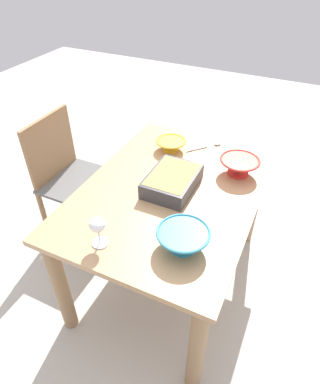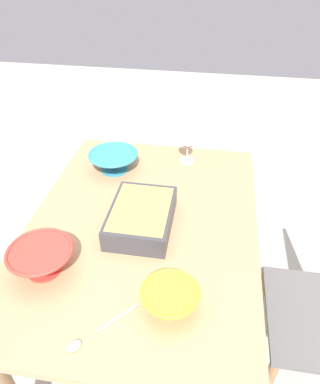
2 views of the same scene
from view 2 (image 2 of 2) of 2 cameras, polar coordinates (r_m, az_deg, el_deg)
ground_plane at (r=1.99m, az=-2.15°, el=-20.89°), size 8.00×8.00×0.00m
dining_table at (r=1.52m, az=-2.67°, el=-8.94°), size 1.25×0.90×0.73m
wine_glass at (r=1.75m, az=4.43°, el=7.77°), size 0.07×0.07×0.15m
casserole_dish at (r=1.39m, az=-3.00°, el=-3.82°), size 0.32×0.23×0.09m
mixing_bowl at (r=1.28m, az=-18.23°, el=-10.03°), size 0.22×0.22×0.10m
small_bowl at (r=1.71m, az=-7.36°, el=4.93°), size 0.23×0.23×0.09m
serving_bowl at (r=1.14m, az=1.62°, el=-16.35°), size 0.18×0.18×0.07m
serving_spoon at (r=1.12m, az=-11.11°, el=-21.46°), size 0.19×0.17×0.01m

